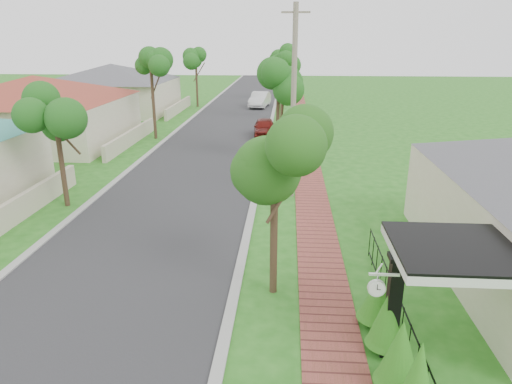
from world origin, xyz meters
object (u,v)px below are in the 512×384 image
(near_tree, at_px, (275,160))
(station_clock, at_px, (377,287))
(porch_post, at_px, (393,311))
(utility_pole, at_px, (293,104))
(parked_car_red, at_px, (265,128))
(parked_car_white, at_px, (260,100))

(near_tree, distance_m, station_clock, 4.21)
(porch_post, distance_m, near_tree, 4.69)
(porch_post, xyz_separation_m, station_clock, (-0.49, -0.40, 0.83))
(porch_post, relative_size, utility_pole, 0.30)
(parked_car_red, distance_m, utility_pole, 13.66)
(porch_post, xyz_separation_m, utility_pole, (-2.25, 11.00, 3.13))
(porch_post, relative_size, station_clock, 3.89)
(station_clock, bearing_deg, utility_pole, 98.78)
(parked_car_white, relative_size, utility_pole, 0.56)
(near_tree, height_order, utility_pole, utility_pole)
(station_clock, bearing_deg, parked_car_red, 98.52)
(station_clock, bearing_deg, near_tree, 128.50)
(parked_car_white, bearing_deg, porch_post, -74.91)
(parked_car_white, bearing_deg, parked_car_red, -77.90)
(utility_pole, bearing_deg, station_clock, -81.22)
(parked_car_red, bearing_deg, porch_post, -83.95)
(parked_car_red, relative_size, parked_car_white, 0.84)
(parked_car_red, relative_size, utility_pole, 0.47)
(near_tree, bearing_deg, station_clock, -51.50)
(parked_car_red, bearing_deg, station_clock, -85.22)
(parked_car_red, distance_m, near_tree, 21.83)
(parked_car_red, relative_size, station_clock, 6.09)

